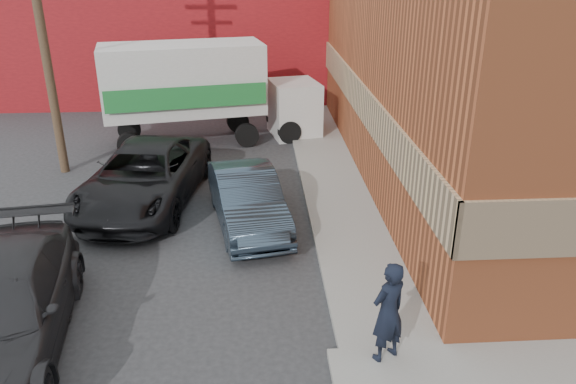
# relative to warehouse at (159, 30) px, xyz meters

# --- Properties ---
(ground) EXTENTS (90.00, 90.00, 0.00)m
(ground) POSITION_rel_warehouse_xyz_m (6.00, -20.00, -2.81)
(ground) COLOR #28282B
(ground) RESTS_ON ground
(sidewalk_west) EXTENTS (1.80, 18.00, 0.12)m
(sidewalk_west) POSITION_rel_warehouse_xyz_m (6.60, -11.00, -2.75)
(sidewalk_west) COLOR gray
(sidewalk_west) RESTS_ON ground
(warehouse) EXTENTS (16.30, 8.30, 5.60)m
(warehouse) POSITION_rel_warehouse_xyz_m (0.00, 0.00, 0.00)
(warehouse) COLOR maroon
(warehouse) RESTS_ON ground
(utility_pole) EXTENTS (2.00, 0.26, 9.00)m
(utility_pole) POSITION_rel_warehouse_xyz_m (-1.50, -11.00, 1.93)
(utility_pole) COLOR #4D3826
(utility_pole) RESTS_ON ground
(man) EXTENTS (0.77, 0.69, 1.77)m
(man) POSITION_rel_warehouse_xyz_m (6.42, -20.25, -1.81)
(man) COLOR black
(man) RESTS_ON sidewalk_south
(sedan) EXTENTS (2.22, 4.40, 1.39)m
(sedan) POSITION_rel_warehouse_xyz_m (4.15, -15.01, -2.12)
(sedan) COLOR #2A3847
(sedan) RESTS_ON ground
(suv_a) EXTENTS (3.35, 5.89, 1.55)m
(suv_a) POSITION_rel_warehouse_xyz_m (1.43, -13.53, -2.04)
(suv_a) COLOR black
(suv_a) RESTS_ON ground
(box_truck) EXTENTS (7.23, 3.39, 3.44)m
(box_truck) POSITION_rel_warehouse_xyz_m (2.66, -8.32, -0.83)
(box_truck) COLOR silver
(box_truck) RESTS_ON ground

